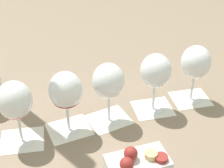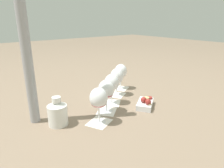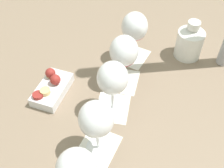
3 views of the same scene
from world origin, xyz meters
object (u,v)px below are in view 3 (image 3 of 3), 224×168
object	(u,v)px
snack_dish	(52,88)
wine_glass_0	(135,29)
wine_glass_2	(113,80)
wine_glass_3	(96,121)
ceramic_vase	(190,41)
wine_glass_1	(124,53)

from	to	relation	value
snack_dish	wine_glass_0	bearing A→B (deg)	87.61
wine_glass_2	snack_dish	world-z (taller)	wine_glass_2
snack_dish	wine_glass_2	bearing A→B (deg)	36.54
wine_glass_3	ceramic_vase	bearing A→B (deg)	105.40
ceramic_vase	wine_glass_0	bearing A→B (deg)	-122.79
wine_glass_3	ceramic_vase	xyz separation A→B (m)	(-0.14, 0.50, -0.06)
wine_glass_0	wine_glass_3	size ratio (longest dim) A/B	1.00
wine_glass_0	wine_glass_1	world-z (taller)	same
wine_glass_2	wine_glass_3	xyz separation A→B (m)	(0.09, -0.12, -0.00)
wine_glass_1	wine_glass_2	world-z (taller)	same
snack_dish	wine_glass_1	bearing A→B (deg)	67.03
wine_glass_1	wine_glass_2	size ratio (longest dim) A/B	1.00
wine_glass_1	ceramic_vase	xyz separation A→B (m)	(0.03, 0.28, -0.06)
wine_glass_2	wine_glass_1	bearing A→B (deg)	127.74
wine_glass_0	wine_glass_3	distance (m)	0.41
ceramic_vase	snack_dish	world-z (taller)	ceramic_vase
wine_glass_1	snack_dish	bearing A→B (deg)	-112.97
wine_glass_1	wine_glass_2	xyz separation A→B (m)	(0.08, -0.10, -0.00)
wine_glass_1	wine_glass_2	distance (m)	0.12
wine_glass_3	snack_dish	world-z (taller)	wine_glass_3
wine_glass_1	wine_glass_3	distance (m)	0.27
wine_glass_0	wine_glass_2	xyz separation A→B (m)	(0.16, -0.21, 0.00)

